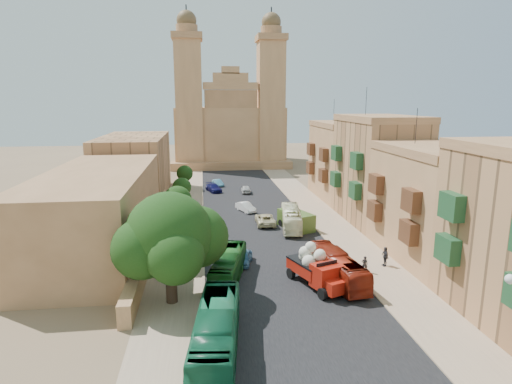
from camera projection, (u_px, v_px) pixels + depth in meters
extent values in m
plane|color=brown|center=(301.00, 319.00, 31.21)|extent=(260.00, 260.00, 0.00)
cube|color=black|center=(252.00, 214.00, 60.31)|extent=(14.00, 140.00, 0.01)
cube|color=#9F8368|center=(318.00, 212.00, 61.47)|extent=(5.00, 140.00, 0.01)
cube|color=#9F8368|center=(184.00, 216.00, 59.14)|extent=(5.00, 140.00, 0.01)
cube|color=#9F8368|center=(301.00, 212.00, 61.16)|extent=(0.25, 140.00, 0.12)
cube|color=#9F8368|center=(203.00, 215.00, 59.44)|extent=(0.25, 140.00, 0.12)
cube|color=#1D4A28|center=(447.00, 249.00, 32.56)|extent=(0.90, 2.20, 2.00)
cube|color=#1D4A28|center=(452.00, 206.00, 31.86)|extent=(0.90, 2.20, 2.00)
cube|color=#AA774C|center=(433.00, 207.00, 42.74)|extent=(8.00, 14.00, 10.50)
cube|color=#966741|center=(438.00, 150.00, 41.56)|extent=(8.20, 14.00, 0.80)
cylinder|color=black|center=(416.00, 126.00, 43.69)|extent=(0.06, 0.06, 3.60)
cube|color=#54301C|center=(409.00, 232.00, 38.66)|extent=(0.90, 2.20, 2.00)
cube|color=#54301C|center=(375.00, 211.00, 46.26)|extent=(0.90, 2.20, 2.00)
cube|color=#54301C|center=(411.00, 201.00, 38.04)|extent=(0.90, 2.20, 2.00)
cube|color=#54301C|center=(376.00, 184.00, 45.65)|extent=(0.90, 2.20, 2.00)
cube|color=#B57F52|center=(378.00, 172.00, 56.06)|extent=(8.00, 14.00, 13.00)
cube|color=#966741|center=(381.00, 119.00, 54.62)|extent=(8.20, 14.00, 0.80)
cylinder|color=black|center=(366.00, 101.00, 56.75)|extent=(0.06, 0.06, 3.60)
cube|color=#1D4A28|center=(355.00, 190.00, 52.04)|extent=(0.90, 2.20, 2.00)
cube|color=#1D4A28|center=(335.00, 179.00, 59.64)|extent=(0.90, 2.20, 2.00)
cube|color=#1D4A28|center=(356.00, 161.00, 51.28)|extent=(0.90, 2.20, 2.00)
cube|color=#1D4A28|center=(336.00, 153.00, 58.88)|extent=(0.90, 2.20, 2.00)
cube|color=#AA774C|center=(343.00, 162.00, 69.80)|extent=(8.00, 14.00, 11.50)
cube|color=#966741|center=(345.00, 124.00, 68.51)|extent=(8.20, 14.00, 0.80)
cylinder|color=black|center=(334.00, 110.00, 70.64)|extent=(0.06, 0.06, 3.60)
cube|color=#54301C|center=(323.00, 175.00, 65.74)|extent=(0.90, 2.20, 2.00)
cube|color=#54301C|center=(310.00, 168.00, 73.35)|extent=(0.90, 2.20, 2.00)
cube|color=#54301C|center=(324.00, 155.00, 65.07)|extent=(0.90, 2.20, 2.00)
cube|color=#54301C|center=(311.00, 149.00, 72.67)|extent=(0.90, 2.20, 2.00)
cube|color=#AA774C|center=(154.00, 232.00, 48.89)|extent=(1.00, 40.00, 1.80)
cube|color=#966741|center=(98.00, 210.00, 45.58)|extent=(10.00, 28.00, 8.40)
cube|color=#B57F52|center=(134.00, 166.00, 70.64)|extent=(10.00, 22.00, 10.00)
cube|color=#AA774C|center=(229.00, 135.00, 108.32)|extent=(26.00, 20.00, 14.00)
cube|color=#966741|center=(232.00, 165.00, 99.41)|extent=(28.00, 4.00, 1.80)
cube|color=#966741|center=(231.00, 125.00, 99.15)|extent=(12.00, 2.00, 16.00)
cube|color=#AA774C|center=(231.00, 86.00, 97.29)|extent=(12.60, 2.40, 1.60)
cube|color=#AA774C|center=(230.00, 78.00, 96.93)|extent=(8.00, 2.00, 2.40)
cube|color=#AA774C|center=(230.00, 70.00, 96.56)|extent=(4.00, 2.00, 1.60)
cube|color=#AA774C|center=(189.00, 106.00, 98.31)|extent=(6.00, 6.00, 29.00)
cube|color=#966741|center=(187.00, 37.00, 95.14)|extent=(6.80, 6.80, 1.40)
cylinder|color=#966741|center=(187.00, 29.00, 94.81)|extent=(4.80, 4.80, 1.80)
sphere|color=brown|center=(186.00, 20.00, 94.43)|extent=(4.40, 4.40, 4.40)
cylinder|color=black|center=(186.00, 9.00, 93.93)|extent=(0.28, 0.28, 1.80)
cube|color=#AA774C|center=(271.00, 106.00, 100.64)|extent=(6.00, 6.00, 29.00)
cube|color=#966741|center=(271.00, 38.00, 97.48)|extent=(6.80, 6.80, 1.40)
cylinder|color=#966741|center=(271.00, 31.00, 97.14)|extent=(4.80, 4.80, 1.80)
sphere|color=brown|center=(271.00, 22.00, 96.76)|extent=(4.40, 4.40, 4.40)
cylinder|color=black|center=(271.00, 11.00, 96.26)|extent=(0.28, 0.28, 1.80)
cylinder|color=#332319|center=(171.00, 282.00, 33.57)|extent=(0.89, 0.89, 3.38)
sphere|color=black|center=(169.00, 235.00, 32.77)|extent=(6.77, 6.77, 6.77)
sphere|color=black|center=(198.00, 237.00, 34.18)|extent=(4.99, 4.99, 4.99)
sphere|color=black|center=(142.00, 249.00, 31.90)|extent=(4.63, 4.63, 4.63)
sphere|color=black|center=(175.00, 256.00, 30.94)|extent=(4.27, 4.27, 4.27)
sphere|color=black|center=(158.00, 220.00, 34.40)|extent=(3.92, 3.92, 3.92)
cylinder|color=#332319|center=(172.00, 253.00, 41.37)|extent=(0.44, 0.44, 2.44)
sphere|color=black|center=(171.00, 228.00, 40.85)|extent=(3.55, 3.55, 3.55)
cylinder|color=#332319|center=(178.00, 219.00, 53.01)|extent=(0.44, 0.44, 2.44)
sphere|color=black|center=(177.00, 200.00, 52.49)|extent=(3.54, 3.54, 3.54)
cylinder|color=#332319|center=(182.00, 200.00, 64.70)|extent=(0.44, 0.44, 1.94)
sphere|color=black|center=(182.00, 187.00, 64.29)|extent=(2.82, 2.82, 2.82)
cylinder|color=#332319|center=(185.00, 184.00, 76.34)|extent=(0.44, 0.44, 1.98)
sphere|color=black|center=(185.00, 173.00, 75.92)|extent=(2.89, 2.89, 2.89)
sphere|color=white|center=(510.00, 279.00, 18.68)|extent=(0.44, 0.44, 0.44)
cube|color=#AA1A0D|center=(309.00, 267.00, 37.51)|extent=(3.57, 4.45, 0.97)
cube|color=black|center=(309.00, 261.00, 37.40)|extent=(3.63, 4.51, 0.13)
cube|color=#AA1A0D|center=(326.00, 276.00, 35.35)|extent=(2.75, 2.50, 1.93)
cube|color=#AA1A0D|center=(336.00, 287.00, 34.33)|extent=(2.16, 1.85, 1.07)
cube|color=black|center=(327.00, 267.00, 35.19)|extent=(1.95, 0.82, 0.97)
cylinder|color=black|center=(322.00, 294.00, 34.23)|extent=(0.69, 1.04, 0.97)
cylinder|color=black|center=(344.00, 289.00, 35.21)|extent=(0.69, 1.04, 0.97)
cylinder|color=black|center=(291.00, 273.00, 38.31)|extent=(0.69, 1.04, 0.97)
cylinder|color=black|center=(311.00, 269.00, 39.29)|extent=(0.69, 1.04, 0.97)
sphere|color=beige|center=(309.00, 262.00, 36.54)|extent=(1.18, 1.18, 1.18)
sphere|color=beige|center=(317.00, 258.00, 37.31)|extent=(1.18, 1.18, 1.18)
sphere|color=beige|center=(305.00, 256.00, 37.90)|extent=(1.18, 1.18, 1.18)
sphere|color=beige|center=(305.00, 252.00, 37.11)|extent=(1.07, 1.07, 1.07)
sphere|color=beige|center=(320.00, 255.00, 36.56)|extent=(1.07, 1.07, 1.07)
sphere|color=beige|center=(311.00, 247.00, 37.02)|extent=(0.97, 0.97, 0.97)
cube|color=#405C22|center=(296.00, 220.00, 53.19)|extent=(4.09, 5.67, 2.15)
cylinder|color=black|center=(298.00, 230.00, 51.29)|extent=(0.64, 0.92, 0.86)
cylinder|color=black|center=(311.00, 228.00, 52.29)|extent=(0.64, 0.92, 0.86)
cylinder|color=black|center=(281.00, 223.00, 54.36)|extent=(0.64, 0.92, 0.86)
cylinder|color=black|center=(294.00, 221.00, 55.35)|extent=(0.64, 0.92, 0.86)
imported|color=#135D3B|center=(217.00, 333.00, 26.57)|extent=(3.75, 10.96, 2.99)
imported|color=#135519|center=(228.00, 266.00, 37.92)|extent=(4.06, 9.10, 2.47)
imported|color=maroon|center=(337.00, 267.00, 37.69)|extent=(3.27, 9.33, 2.54)
imported|color=#FFF8CE|center=(291.00, 218.00, 53.32)|extent=(3.52, 9.36, 2.55)
imported|color=teal|center=(244.00, 258.00, 41.72)|extent=(2.28, 3.80, 1.21)
imported|color=white|center=(246.00, 207.00, 61.47)|extent=(2.84, 4.21, 1.31)
imported|color=beige|center=(265.00, 219.00, 54.97)|extent=(2.46, 5.11, 1.40)
imported|color=#0D0E45|center=(214.00, 188.00, 74.95)|extent=(3.17, 5.00, 1.35)
imported|color=#BEBEBE|center=(246.00, 189.00, 73.92)|extent=(1.67, 3.89, 1.31)
imported|color=#4D95B7|center=(218.00, 183.00, 80.00)|extent=(2.20, 3.78, 1.18)
imported|color=black|center=(365.00, 264.00, 39.64)|extent=(0.65, 0.51, 1.58)
imported|color=#36353C|center=(385.00, 256.00, 41.12)|extent=(0.57, 1.16, 1.92)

